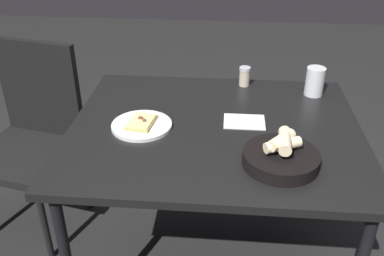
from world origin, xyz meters
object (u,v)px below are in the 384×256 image
Objects in this scene: beer_glass at (315,82)px; dining_table at (215,140)px; chair_near at (32,129)px; pepper_shaker at (244,77)px; pizza_plate at (142,125)px; bread_basket at (282,156)px.

dining_table is at bearing -142.38° from beer_glass.
dining_table is 1.21× the size of chair_near.
dining_table is 8.93× the size of beer_glass.
beer_glass is 1.41× the size of pepper_shaker.
dining_table is at bearing -17.36° from chair_near.
pizza_plate is 1.86× the size of beer_glass.
chair_near is at bearing -177.97° from beer_glass.
bread_basket is at bearing -108.87° from beer_glass.
beer_glass is (0.19, 0.56, 0.02)m from bread_basket.
chair_near is (-1.00, -0.12, -0.26)m from pepper_shaker.
chair_near is (-0.89, 0.28, -0.15)m from dining_table.
beer_glass is 1.33m from chair_near.
bread_basket is at bearing -80.09° from pepper_shaker.
pepper_shaker is (0.12, 0.39, 0.10)m from dining_table.
dining_table is at bearing -106.55° from pepper_shaker.
pepper_shaker is (-0.30, 0.07, -0.02)m from beer_glass.
chair_near reaches higher than pepper_shaker.
beer_glass is (0.42, 0.32, 0.12)m from dining_table.
pepper_shaker is at bearing 99.91° from bread_basket.
dining_table is 0.29m from pizza_plate.
pizza_plate is 0.55m from bread_basket.
bread_basket is (0.51, -0.21, 0.02)m from pizza_plate.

